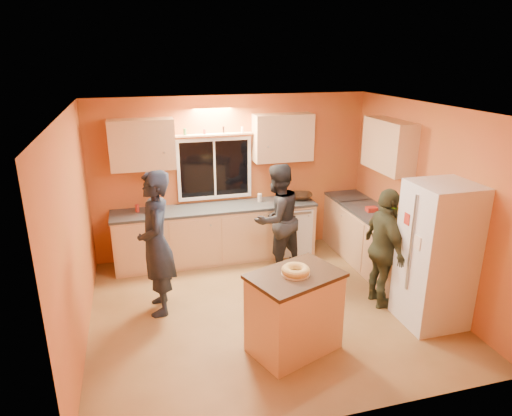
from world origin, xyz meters
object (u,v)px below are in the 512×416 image
object	(u,v)px
island	(294,312)
person_center	(277,219)
person_right	(384,249)
person_left	(156,244)
refrigerator	(437,255)

from	to	relation	value
island	person_center	distance (m)	2.04
person_center	person_right	bearing A→B (deg)	103.15
person_center	person_right	distance (m)	1.68
island	person_right	world-z (taller)	person_right
person_left	person_center	distance (m)	1.95
island	person_center	size ratio (longest dim) A/B	0.68
person_center	island	bearing A→B (deg)	53.07
person_center	person_right	world-z (taller)	person_center
island	person_center	xyz separation A→B (m)	(0.42, 1.96, 0.36)
person_center	refrigerator	bearing A→B (deg)	102.76
island	person_left	world-z (taller)	person_left
person_center	person_right	size ratio (longest dim) A/B	1.05
person_left	person_right	world-z (taller)	person_left
refrigerator	person_left	world-z (taller)	person_left
island	person_right	bearing A→B (deg)	2.60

